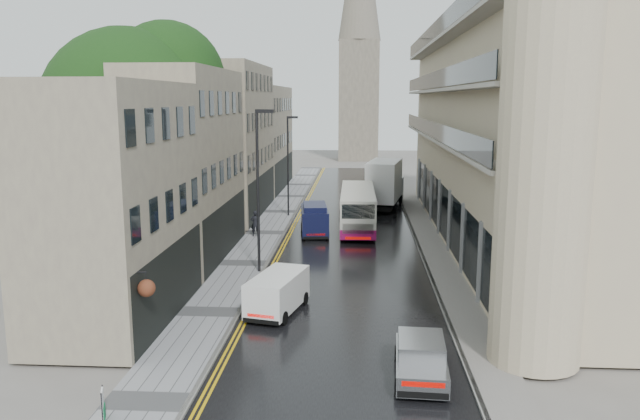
# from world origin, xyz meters

# --- Properties ---
(road) EXTENTS (9.00, 85.00, 0.02)m
(road) POSITION_xyz_m (0.00, 27.50, 0.01)
(road) COLOR black
(road) RESTS_ON ground
(left_sidewalk) EXTENTS (2.70, 85.00, 0.12)m
(left_sidewalk) POSITION_xyz_m (-5.85, 27.50, 0.06)
(left_sidewalk) COLOR gray
(left_sidewalk) RESTS_ON ground
(right_sidewalk) EXTENTS (1.80, 85.00, 0.12)m
(right_sidewalk) POSITION_xyz_m (5.40, 27.50, 0.06)
(right_sidewalk) COLOR slate
(right_sidewalk) RESTS_ON ground
(old_shop_row) EXTENTS (4.50, 56.00, 12.00)m
(old_shop_row) POSITION_xyz_m (-9.45, 30.00, 6.00)
(old_shop_row) COLOR gray
(old_shop_row) RESTS_ON ground
(modern_block) EXTENTS (8.00, 40.00, 14.00)m
(modern_block) POSITION_xyz_m (10.30, 26.00, 7.00)
(modern_block) COLOR tan
(modern_block) RESTS_ON ground
(church_spire) EXTENTS (6.40, 6.40, 40.00)m
(church_spire) POSITION_xyz_m (0.50, 82.00, 20.00)
(church_spire) COLOR gray
(church_spire) RESTS_ON ground
(tree_near) EXTENTS (10.56, 10.56, 13.89)m
(tree_near) POSITION_xyz_m (-12.50, 20.00, 6.95)
(tree_near) COLOR black
(tree_near) RESTS_ON ground
(tree_far) EXTENTS (9.24, 9.24, 12.46)m
(tree_far) POSITION_xyz_m (-12.20, 33.00, 6.23)
(tree_far) COLOR black
(tree_far) RESTS_ON ground
(cream_bus) EXTENTS (2.49, 10.50, 2.86)m
(cream_bus) POSITION_xyz_m (-0.46, 26.96, 1.45)
(cream_bus) COLOR beige
(cream_bus) RESTS_ON road
(white_lorry) EXTENTS (3.75, 8.31, 4.21)m
(white_lorry) POSITION_xyz_m (1.54, 36.80, 2.12)
(white_lorry) COLOR white
(white_lorry) RESTS_ON road
(silver_hatchback) EXTENTS (1.88, 3.91, 1.43)m
(silver_hatchback) POSITION_xyz_m (2.01, 3.70, 0.74)
(silver_hatchback) COLOR #98989C
(silver_hatchback) RESTS_ON road
(white_van) EXTENTS (2.57, 4.25, 1.79)m
(white_van) POSITION_xyz_m (-3.95, 10.11, 0.92)
(white_van) COLOR white
(white_van) RESTS_ON road
(navy_van) EXTENTS (2.27, 4.64, 2.28)m
(navy_van) POSITION_xyz_m (-3.04, 25.83, 1.16)
(navy_van) COLOR black
(navy_van) RESTS_ON road
(pedestrian) EXTENTS (0.67, 0.46, 1.78)m
(pedestrian) POSITION_xyz_m (-6.35, 26.19, 1.01)
(pedestrian) COLOR black
(pedestrian) RESTS_ON left_sidewalk
(lamp_post_near) EXTENTS (1.00, 0.38, 8.70)m
(lamp_post_near) POSITION_xyz_m (-4.70, 17.53, 4.47)
(lamp_post_near) COLOR black
(lamp_post_near) RESTS_ON left_sidewalk
(lamp_post_far) EXTENTS (0.89, 0.53, 7.88)m
(lamp_post_far) POSITION_xyz_m (-4.98, 34.09, 4.06)
(lamp_post_far) COLOR black
(lamp_post_far) RESTS_ON left_sidewalk
(estate_sign) EXTENTS (0.25, 0.54, 0.90)m
(estate_sign) POSITION_xyz_m (-6.75, 1.43, 0.57)
(estate_sign) COLOR white
(estate_sign) RESTS_ON left_sidewalk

